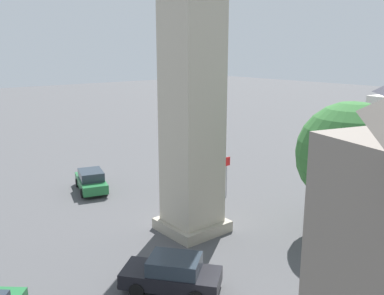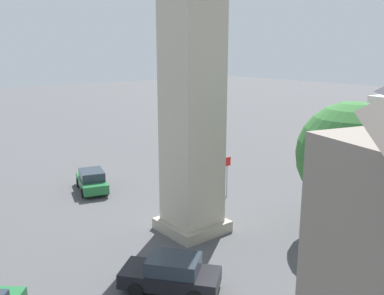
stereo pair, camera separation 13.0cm
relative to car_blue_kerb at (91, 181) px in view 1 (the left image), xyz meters
The scene contains 6 objects.
ground_plane 9.79m from the car_blue_kerb, 98.20° to the left, with size 200.00×200.00×0.00m, color #4C4C4F.
car_blue_kerb is the anchor object (origin of this frame).
car_red_corner 14.10m from the car_blue_kerb, 77.44° to the left, with size 3.89×4.28×1.53m.
pedestrian 5.60m from the car_blue_kerb, 146.63° to the left, with size 0.56×0.25×1.69m.
tree 17.47m from the car_blue_kerb, 116.16° to the left, with size 5.66×5.66×7.30m.
road_sign 9.71m from the car_blue_kerb, 133.32° to the left, with size 0.60×0.07×2.80m.
Camera 1 is at (13.64, 16.57, 9.85)m, focal length 38.52 mm.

